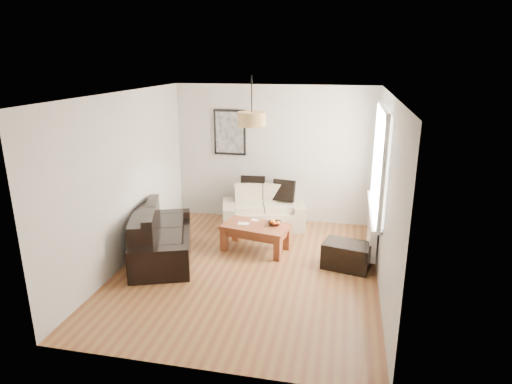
% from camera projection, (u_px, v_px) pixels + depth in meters
% --- Properties ---
extents(floor, '(4.50, 4.50, 0.00)m').
position_uv_depth(floor, '(248.00, 270.00, 6.60)').
color(floor, brown).
rests_on(floor, ground).
extents(ceiling, '(3.80, 4.50, 0.00)m').
position_uv_depth(ceiling, '(247.00, 94.00, 5.83)').
color(ceiling, white).
rests_on(ceiling, floor).
extents(wall_back, '(3.80, 0.04, 2.60)m').
position_uv_depth(wall_back, '(274.00, 155.00, 8.32)').
color(wall_back, silver).
rests_on(wall_back, floor).
extents(wall_front, '(3.80, 0.04, 2.60)m').
position_uv_depth(wall_front, '(194.00, 254.00, 4.11)').
color(wall_front, silver).
rests_on(wall_front, floor).
extents(wall_left, '(0.04, 4.50, 2.60)m').
position_uv_depth(wall_left, '(125.00, 180.00, 6.59)').
color(wall_left, silver).
rests_on(wall_left, floor).
extents(wall_right, '(0.04, 4.50, 2.60)m').
position_uv_depth(wall_right, '(386.00, 196.00, 5.84)').
color(wall_right, silver).
rests_on(wall_right, floor).
extents(window_bay, '(0.14, 1.90, 1.60)m').
position_uv_depth(window_bay, '(381.00, 160.00, 6.51)').
color(window_bay, white).
rests_on(window_bay, wall_right).
extents(radiator, '(0.10, 0.90, 0.52)m').
position_uv_depth(radiator, '(372.00, 236.00, 6.88)').
color(radiator, white).
rests_on(radiator, wall_right).
extents(poster, '(0.62, 0.04, 0.87)m').
position_uv_depth(poster, '(230.00, 132.00, 8.34)').
color(poster, black).
rests_on(poster, wall_back).
extents(pendant_shade, '(0.40, 0.40, 0.20)m').
position_uv_depth(pendant_shade, '(252.00, 119.00, 6.22)').
color(pendant_shade, tan).
rests_on(pendant_shade, ceiling).
extents(loveseat_cream, '(1.66, 1.19, 0.74)m').
position_uv_depth(loveseat_cream, '(263.00, 208.00, 8.18)').
color(loveseat_cream, beige).
rests_on(loveseat_cream, floor).
extents(sofa_leather, '(1.41, 1.97, 0.77)m').
position_uv_depth(sofa_leather, '(162.00, 235.00, 6.91)').
color(sofa_leather, black).
rests_on(sofa_leather, floor).
extents(coffee_table, '(1.17, 0.79, 0.44)m').
position_uv_depth(coffee_table, '(256.00, 237.00, 7.22)').
color(coffee_table, brown).
rests_on(coffee_table, floor).
extents(ottoman, '(0.78, 0.60, 0.40)m').
position_uv_depth(ottoman, '(347.00, 255.00, 6.62)').
color(ottoman, black).
rests_on(ottoman, floor).
extents(cushion_left, '(0.46, 0.16, 0.45)m').
position_uv_depth(cushion_left, '(253.00, 188.00, 8.29)').
color(cushion_left, black).
rests_on(cushion_left, loveseat_cream).
extents(cushion_right, '(0.42, 0.19, 0.41)m').
position_uv_depth(cushion_right, '(284.00, 190.00, 8.18)').
color(cushion_right, black).
rests_on(cushion_right, loveseat_cream).
extents(fruit_bowl, '(0.27, 0.27, 0.06)m').
position_uv_depth(fruit_bowl, '(274.00, 223.00, 7.15)').
color(fruit_bowl, black).
rests_on(fruit_bowl, coffee_table).
extents(orange_a, '(0.07, 0.07, 0.07)m').
position_uv_depth(orange_a, '(274.00, 224.00, 7.11)').
color(orange_a, '#EA4913').
rests_on(orange_a, fruit_bowl).
extents(orange_b, '(0.08, 0.08, 0.08)m').
position_uv_depth(orange_b, '(278.00, 223.00, 7.13)').
color(orange_b, orange).
rests_on(orange_b, fruit_bowl).
extents(orange_c, '(0.10, 0.10, 0.09)m').
position_uv_depth(orange_c, '(273.00, 222.00, 7.19)').
color(orange_c, orange).
rests_on(orange_c, fruit_bowl).
extents(papers, '(0.19, 0.15, 0.01)m').
position_uv_depth(papers, '(243.00, 224.00, 7.22)').
color(papers, white).
rests_on(papers, coffee_table).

